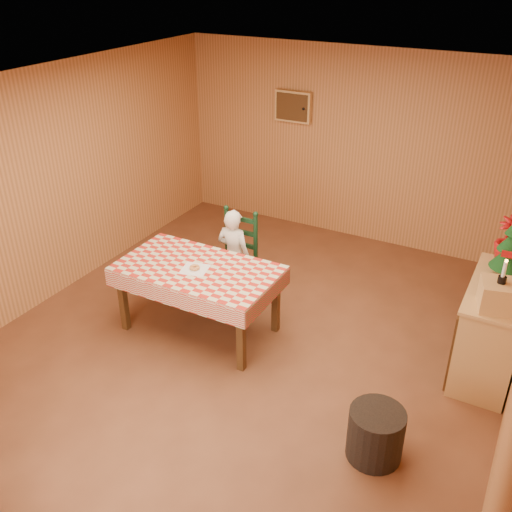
% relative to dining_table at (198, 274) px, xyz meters
% --- Properties ---
extents(ground, '(6.00, 6.00, 0.00)m').
position_rel_dining_table_xyz_m(ground, '(0.57, 0.00, -0.69)').
color(ground, brown).
rests_on(ground, ground).
extents(cabin_walls, '(5.10, 6.05, 2.65)m').
position_rel_dining_table_xyz_m(cabin_walls, '(0.57, 0.53, 1.14)').
color(cabin_walls, '#B77642').
rests_on(cabin_walls, ground).
extents(dining_table, '(1.66, 0.96, 0.77)m').
position_rel_dining_table_xyz_m(dining_table, '(0.00, 0.00, 0.00)').
color(dining_table, '#4A2C13').
rests_on(dining_table, ground).
extents(ladder_chair, '(0.44, 0.40, 1.08)m').
position_rel_dining_table_xyz_m(ladder_chair, '(0.00, 0.79, -0.18)').
color(ladder_chair, black).
rests_on(ladder_chair, ground).
extents(seated_child, '(0.41, 0.27, 1.12)m').
position_rel_dining_table_xyz_m(seated_child, '(0.00, 0.73, -0.13)').
color(seated_child, white).
rests_on(seated_child, ground).
extents(napkin, '(0.31, 0.31, 0.00)m').
position_rel_dining_table_xyz_m(napkin, '(0.00, -0.05, 0.08)').
color(napkin, white).
rests_on(napkin, dining_table).
extents(donut, '(0.14, 0.14, 0.04)m').
position_rel_dining_table_xyz_m(donut, '(0.00, -0.05, 0.10)').
color(donut, '#D28C4B').
rests_on(donut, napkin).
extents(shelf_unit, '(0.54, 1.24, 0.93)m').
position_rel_dining_table_xyz_m(shelf_unit, '(2.80, 0.78, -0.22)').
color(shelf_unit, tan).
rests_on(shelf_unit, ground).
extents(crate, '(0.36, 0.36, 0.25)m').
position_rel_dining_table_xyz_m(crate, '(2.80, 0.38, 0.37)').
color(crate, tan).
rests_on(crate, shelf_unit).
extents(christmas_tree, '(0.34, 0.34, 0.62)m').
position_rel_dining_table_xyz_m(christmas_tree, '(2.80, 1.03, 0.52)').
color(christmas_tree, '#4A2C13').
rests_on(christmas_tree, shelf_unit).
extents(flower_arrangement, '(0.32, 0.32, 0.45)m').
position_rel_dining_table_xyz_m(flower_arrangement, '(2.75, 1.33, 0.47)').
color(flower_arrangement, '#A60F10').
rests_on(flower_arrangement, shelf_unit).
extents(candle_set, '(0.07, 0.07, 0.22)m').
position_rel_dining_table_xyz_m(candle_set, '(2.80, 0.38, 0.56)').
color(candle_set, black).
rests_on(candle_set, crate).
extents(storage_bin, '(0.52, 0.52, 0.45)m').
position_rel_dining_table_xyz_m(storage_bin, '(2.20, -0.80, -0.46)').
color(storage_bin, black).
rests_on(storage_bin, ground).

